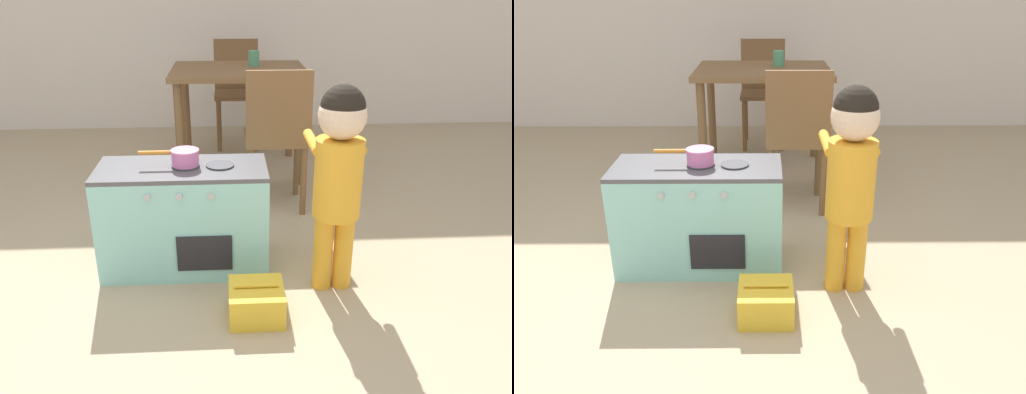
% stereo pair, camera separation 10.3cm
% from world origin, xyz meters
% --- Properties ---
extents(play_kitchen, '(0.77, 0.36, 0.51)m').
position_xyz_m(play_kitchen, '(0.06, 0.87, 0.25)').
color(play_kitchen, '#8CD1CC').
rests_on(play_kitchen, ground_plane).
extents(toy_pot, '(0.27, 0.13, 0.07)m').
position_xyz_m(toy_pot, '(0.08, 0.87, 0.56)').
color(toy_pot, pink).
rests_on(toy_pot, play_kitchen).
extents(child_figure, '(0.22, 0.37, 0.91)m').
position_xyz_m(child_figure, '(0.73, 0.65, 0.58)').
color(child_figure, gold).
rests_on(child_figure, ground_plane).
extents(toy_basket, '(0.22, 0.21, 0.16)m').
position_xyz_m(toy_basket, '(0.38, 0.43, 0.07)').
color(toy_basket, gold).
rests_on(toy_basket, ground_plane).
extents(dining_table, '(0.91, 0.73, 0.73)m').
position_xyz_m(dining_table, '(0.36, 2.19, 0.61)').
color(dining_table, brown).
rests_on(dining_table, ground_plane).
extents(dining_chair_near, '(0.36, 0.36, 0.85)m').
position_xyz_m(dining_chair_near, '(0.56, 1.50, 0.46)').
color(dining_chair_near, brown).
rests_on(dining_chair_near, ground_plane).
extents(dining_chair_far, '(0.36, 0.36, 0.85)m').
position_xyz_m(dining_chair_far, '(0.36, 2.86, 0.46)').
color(dining_chair_far, brown).
rests_on(dining_chair_far, ground_plane).
extents(cup_on_table, '(0.07, 0.07, 0.10)m').
position_xyz_m(cup_on_table, '(0.47, 2.29, 0.78)').
color(cup_on_table, '#478E66').
rests_on(cup_on_table, dining_table).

